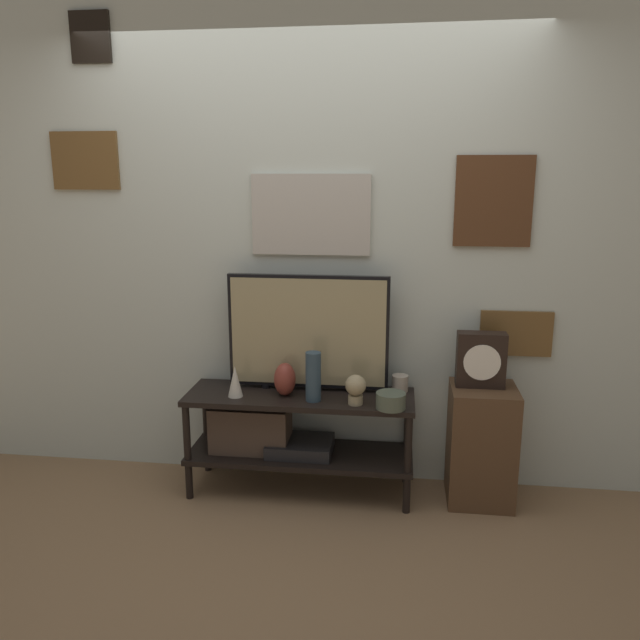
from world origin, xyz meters
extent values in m
plane|color=#846647|center=(0.00, 0.00, 0.00)|extent=(12.00, 12.00, 0.00)
cube|color=beige|center=(0.00, 0.49, 1.35)|extent=(6.40, 0.06, 2.70)
cube|color=#B2ADA3|center=(0.03, 0.45, 1.54)|extent=(0.65, 0.02, 0.44)
cube|color=#B2BCC6|center=(0.03, 0.44, 1.54)|extent=(0.62, 0.01, 0.40)
cube|color=black|center=(-1.16, 0.45, 2.47)|extent=(0.22, 0.02, 0.26)
cube|color=white|center=(-1.16, 0.44, 2.47)|extent=(0.19, 0.01, 0.23)
cube|color=#4C2D19|center=(1.00, 0.45, 1.62)|extent=(0.40, 0.02, 0.47)
cube|color=white|center=(1.00, 0.44, 1.62)|extent=(0.37, 0.01, 0.44)
cube|color=brown|center=(1.17, 0.45, 0.90)|extent=(0.39, 0.02, 0.25)
cube|color=beige|center=(1.17, 0.44, 0.90)|extent=(0.35, 0.01, 0.21)
cube|color=brown|center=(-1.25, 0.45, 1.83)|extent=(0.39, 0.02, 0.32)
cube|color=#2D2D33|center=(-1.25, 0.44, 1.83)|extent=(0.35, 0.01, 0.28)
cube|color=black|center=(0.00, 0.24, 0.56)|extent=(1.25, 0.40, 0.03)
cube|color=black|center=(0.00, 0.24, 0.22)|extent=(1.25, 0.40, 0.03)
cylinder|color=black|center=(-0.60, 0.07, 0.29)|extent=(0.04, 0.04, 0.57)
cylinder|color=black|center=(0.60, 0.07, 0.29)|extent=(0.04, 0.04, 0.57)
cylinder|color=black|center=(-0.60, 0.41, 0.29)|extent=(0.04, 0.04, 0.57)
cylinder|color=black|center=(0.60, 0.41, 0.29)|extent=(0.04, 0.04, 0.57)
cube|color=black|center=(0.00, 0.24, 0.27)|extent=(0.36, 0.28, 0.07)
cube|color=#47382D|center=(-0.28, 0.24, 0.36)|extent=(0.44, 0.22, 0.26)
cylinder|color=black|center=(-0.21, 0.33, 0.58)|extent=(0.05, 0.05, 0.02)
cylinder|color=black|center=(0.28, 0.33, 0.58)|extent=(0.05, 0.05, 0.02)
cube|color=black|center=(0.03, 0.33, 0.91)|extent=(0.89, 0.04, 0.63)
cube|color=#998C66|center=(0.03, 0.31, 0.91)|extent=(0.85, 0.01, 0.59)
ellipsoid|color=brown|center=(-0.08, 0.22, 0.66)|extent=(0.12, 0.13, 0.18)
cylinder|color=#2D4251|center=(0.09, 0.16, 0.71)|extent=(0.08, 0.08, 0.27)
cone|color=beige|center=(-0.34, 0.17, 0.66)|extent=(0.08, 0.08, 0.17)
cylinder|color=#4C5647|center=(0.50, 0.09, 0.61)|extent=(0.15, 0.15, 0.08)
cylinder|color=#C1B29E|center=(0.55, 0.37, 0.62)|extent=(0.09, 0.09, 0.09)
cylinder|color=tan|center=(0.31, 0.13, 0.60)|extent=(0.08, 0.08, 0.05)
sphere|color=tan|center=(0.31, 0.13, 0.68)|extent=(0.11, 0.11, 0.11)
cube|color=#513823|center=(0.99, 0.27, 0.32)|extent=(0.35, 0.35, 0.65)
cube|color=black|center=(0.97, 0.29, 0.79)|extent=(0.26, 0.10, 0.30)
cylinder|color=white|center=(0.97, 0.24, 0.79)|extent=(0.19, 0.01, 0.19)
camera|label=1|loc=(0.52, -2.97, 1.74)|focal=35.00mm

